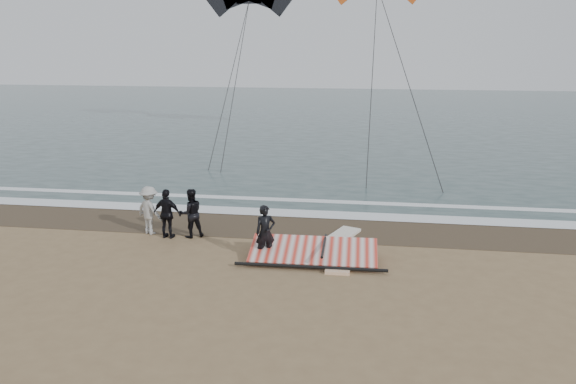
{
  "coord_description": "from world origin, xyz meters",
  "views": [
    {
      "loc": [
        2.61,
        -13.16,
        6.03
      ],
      "look_at": [
        0.28,
        3.0,
        1.6
      ],
      "focal_mm": 35.0,
      "sensor_mm": 36.0,
      "label": 1
    }
  ],
  "objects_px": {
    "board_white": "(340,257)",
    "sail_rig": "(311,252)",
    "man_main": "(265,232)",
    "board_cream": "(337,239)"
  },
  "relations": [
    {
      "from": "man_main",
      "to": "board_white",
      "type": "xyz_separation_m",
      "value": [
        2.1,
        0.24,
        -0.74
      ]
    },
    {
      "from": "board_white",
      "to": "board_cream",
      "type": "xyz_separation_m",
      "value": [
        -0.17,
        1.49,
        0.0
      ]
    },
    {
      "from": "board_white",
      "to": "man_main",
      "type": "bearing_deg",
      "value": -173.28
    },
    {
      "from": "board_white",
      "to": "sail_rig",
      "type": "distance_m",
      "value": 0.82
    },
    {
      "from": "board_white",
      "to": "board_cream",
      "type": "bearing_deg",
      "value": 96.84
    },
    {
      "from": "man_main",
      "to": "sail_rig",
      "type": "bearing_deg",
      "value": -17.8
    },
    {
      "from": "man_main",
      "to": "sail_rig",
      "type": "distance_m",
      "value": 1.44
    },
    {
      "from": "man_main",
      "to": "board_cream",
      "type": "xyz_separation_m",
      "value": [
        1.93,
        1.73,
        -0.73
      ]
    },
    {
      "from": "board_cream",
      "to": "sail_rig",
      "type": "bearing_deg",
      "value": -90.4
    },
    {
      "from": "man_main",
      "to": "board_white",
      "type": "distance_m",
      "value": 2.24
    }
  ]
}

